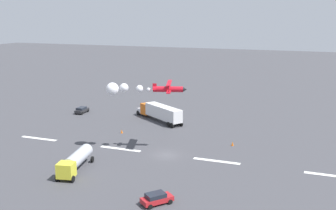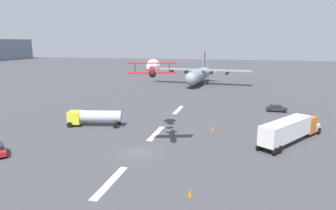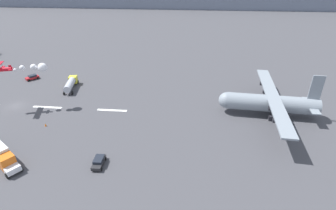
# 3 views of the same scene
# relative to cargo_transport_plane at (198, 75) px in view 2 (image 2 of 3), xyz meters

# --- Properties ---
(ground_plane) EXTENTS (440.00, 440.00, 0.00)m
(ground_plane) POSITION_rel_cargo_transport_plane_xyz_m (-66.67, -1.43, -3.54)
(ground_plane) COLOR #424247
(ground_plane) RESTS_ON ground
(runway_stripe_2) EXTENTS (8.00, 0.90, 0.01)m
(runway_stripe_2) POSITION_rel_cargo_transport_plane_xyz_m (-75.65, -1.43, -3.54)
(runway_stripe_2) COLOR white
(runway_stripe_2) RESTS_ON ground
(runway_stripe_3) EXTENTS (8.00, 0.90, 0.01)m
(runway_stripe_3) POSITION_rel_cargo_transport_plane_xyz_m (-57.69, -1.43, -3.54)
(runway_stripe_3) COLOR white
(runway_stripe_3) RESTS_ON ground
(runway_stripe_4) EXTENTS (8.00, 0.90, 0.01)m
(runway_stripe_4) POSITION_rel_cargo_transport_plane_xyz_m (-39.73, -1.43, -3.54)
(runway_stripe_4) COLOR white
(runway_stripe_4) RESTS_ON ground
(cargo_transport_plane) EXTENTS (24.30, 36.78, 11.49)m
(cargo_transport_plane) POSITION_rel_cargo_transport_plane_xyz_m (0.00, 0.00, 0.00)
(cargo_transport_plane) COLOR gray
(cargo_transport_plane) RESTS_ON ground
(stunt_biplane_red) EXTENTS (13.85, 7.02, 2.42)m
(stunt_biplane_red) POSITION_rel_cargo_transport_plane_xyz_m (-60.22, -1.75, 7.71)
(stunt_biplane_red) COLOR red
(semi_truck_orange) EXTENTS (14.14, 10.96, 3.70)m
(semi_truck_orange) POSITION_rel_cargo_transport_plane_xyz_m (-57.12, -22.42, -1.41)
(semi_truck_orange) COLOR silver
(semi_truck_orange) RESTS_ON ground
(fuel_tanker_truck) EXTENTS (4.46, 9.93, 2.90)m
(fuel_tanker_truck) POSITION_rel_cargo_transport_plane_xyz_m (-56.11, 10.70, -1.79)
(fuel_tanker_truck) COLOR yellow
(fuel_tanker_truck) RESTS_ON ground
(followme_car_yellow) EXTENTS (2.15, 4.31, 1.52)m
(followme_car_yellow) POSITION_rel_cargo_transport_plane_xyz_m (-36.18, -22.67, -2.73)
(followme_car_yellow) COLOR #262628
(followme_car_yellow) RESTS_ON ground
(traffic_cone_near) EXTENTS (0.44, 0.44, 0.75)m
(traffic_cone_near) POSITION_rel_cargo_transport_plane_xyz_m (-76.48, -10.43, -3.17)
(traffic_cone_near) COLOR orange
(traffic_cone_near) RESTS_ON ground
(traffic_cone_far) EXTENTS (0.44, 0.44, 0.75)m
(traffic_cone_far) POSITION_rel_cargo_transport_plane_xyz_m (-53.39, -10.49, -3.17)
(traffic_cone_far) COLOR orange
(traffic_cone_far) RESTS_ON ground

